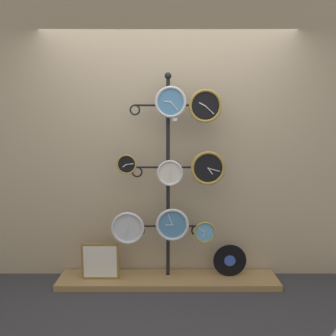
# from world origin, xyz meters

# --- Properties ---
(ground_plane) EXTENTS (12.00, 12.00, 0.00)m
(ground_plane) POSITION_xyz_m (0.00, 0.00, 0.00)
(ground_plane) COLOR #333338
(shop_wall) EXTENTS (4.40, 0.04, 2.80)m
(shop_wall) POSITION_xyz_m (0.00, 0.57, 1.40)
(shop_wall) COLOR tan
(shop_wall) RESTS_ON ground_plane
(low_shelf) EXTENTS (2.20, 0.36, 0.06)m
(low_shelf) POSITION_xyz_m (0.00, 0.35, 0.03)
(low_shelf) COLOR #9E7A4C
(low_shelf) RESTS_ON ground_plane
(display_stand) EXTENTS (0.74, 0.43, 2.08)m
(display_stand) POSITION_xyz_m (-0.00, 0.41, 0.64)
(display_stand) COLOR black
(display_stand) RESTS_ON ground_plane
(clock_top_center) EXTENTS (0.29, 0.04, 0.29)m
(clock_top_center) POSITION_xyz_m (0.02, 0.31, 1.80)
(clock_top_center) COLOR #4C84B2
(clock_top_right) EXTENTS (0.31, 0.04, 0.31)m
(clock_top_right) POSITION_xyz_m (0.35, 0.33, 1.76)
(clock_top_right) COLOR black
(clock_middle_left) EXTENTS (0.19, 0.04, 0.19)m
(clock_middle_left) POSITION_xyz_m (-0.39, 0.32, 1.22)
(clock_middle_left) COLOR black
(clock_middle_center) EXTENTS (0.25, 0.04, 0.25)m
(clock_middle_center) POSITION_xyz_m (0.02, 0.30, 1.13)
(clock_middle_center) COLOR silver
(clock_middle_right) EXTENTS (0.33, 0.04, 0.33)m
(clock_middle_right) POSITION_xyz_m (0.38, 0.32, 1.18)
(clock_middle_right) COLOR black
(clock_bottom_left) EXTENTS (0.32, 0.04, 0.32)m
(clock_bottom_left) POSITION_xyz_m (-0.39, 0.30, 0.59)
(clock_bottom_left) COLOR silver
(clock_bottom_center) EXTENTS (0.33, 0.04, 0.33)m
(clock_bottom_center) POSITION_xyz_m (0.04, 0.31, 0.62)
(clock_bottom_center) COLOR #4C84B2
(clock_bottom_right) EXTENTS (0.22, 0.04, 0.22)m
(clock_bottom_right) POSITION_xyz_m (0.36, 0.31, 0.55)
(clock_bottom_right) COLOR #60A8DB
(vinyl_record) EXTENTS (0.33, 0.01, 0.33)m
(vinyl_record) POSITION_xyz_m (0.62, 0.37, 0.23)
(vinyl_record) COLOR black
(vinyl_record) RESTS_ON low_shelf
(picture_frame) EXTENTS (0.37, 0.02, 0.37)m
(picture_frame) POSITION_xyz_m (-0.67, 0.32, 0.24)
(picture_frame) COLOR olive
(picture_frame) RESTS_ON low_shelf
(price_tag_upper) EXTENTS (0.04, 0.00, 0.03)m
(price_tag_upper) POSITION_xyz_m (0.06, 0.31, 1.64)
(price_tag_upper) COLOR white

